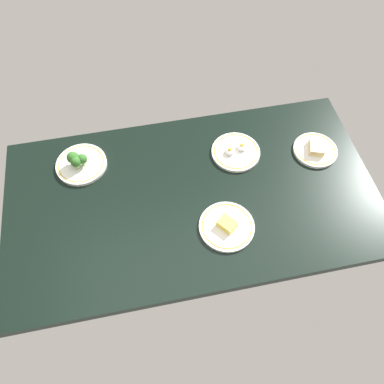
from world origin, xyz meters
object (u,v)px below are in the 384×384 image
at_px(plate_cheese, 227,226).
at_px(plate_eggs, 236,151).
at_px(plate_sandwich, 316,149).
at_px(plate_broccoli, 80,163).

height_order(plate_cheese, plate_eggs, plate_eggs).
distance_m(plate_sandwich, plate_cheese, 0.55).
distance_m(plate_sandwich, plate_eggs, 0.35).
height_order(plate_sandwich, plate_cheese, plate_sandwich).
distance_m(plate_broccoli, plate_sandwich, 1.01).
distance_m(plate_broccoli, plate_eggs, 0.67).
relative_size(plate_sandwich, plate_cheese, 0.88).
xyz_separation_m(plate_broccoli, plate_cheese, (0.54, -0.40, -0.01)).
height_order(plate_broccoli, plate_cheese, plate_broccoli).
height_order(plate_sandwich, plate_eggs, same).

